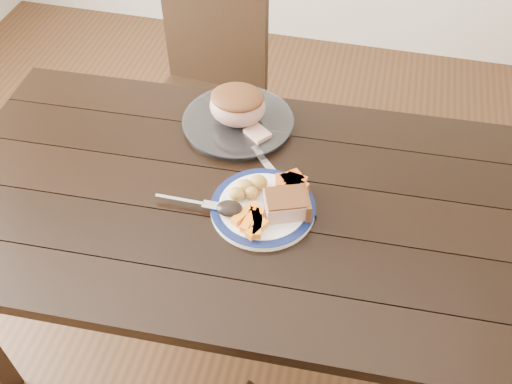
% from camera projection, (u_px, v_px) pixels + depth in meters
% --- Properties ---
extents(ground, '(4.00, 4.00, 0.00)m').
position_uv_depth(ground, '(236.00, 330.00, 2.12)').
color(ground, '#472B16').
rests_on(ground, ground).
extents(dining_table, '(1.64, 0.97, 0.75)m').
position_uv_depth(dining_table, '(231.00, 216.00, 1.64)').
color(dining_table, black).
rests_on(dining_table, ground).
extents(chair_far, '(0.46, 0.47, 0.93)m').
position_uv_depth(chair_far, '(207.00, 86.00, 2.27)').
color(chair_far, black).
rests_on(chair_far, ground).
extents(dinner_plate, '(0.28, 0.28, 0.02)m').
position_uv_depth(dinner_plate, '(263.00, 208.00, 1.52)').
color(dinner_plate, white).
rests_on(dinner_plate, dining_table).
extents(plate_rim, '(0.28, 0.28, 0.02)m').
position_uv_depth(plate_rim, '(263.00, 206.00, 1.52)').
color(plate_rim, '#0C1640').
rests_on(plate_rim, dinner_plate).
extents(serving_platter, '(0.33, 0.33, 0.02)m').
position_uv_depth(serving_platter, '(238.00, 123.00, 1.76)').
color(serving_platter, white).
rests_on(serving_platter, dining_table).
extents(pork_slice, '(0.13, 0.12, 0.05)m').
position_uv_depth(pork_slice, '(286.00, 204.00, 1.48)').
color(pork_slice, tan).
rests_on(pork_slice, dinner_plate).
extents(roasted_potatoes, '(0.09, 0.09, 0.04)m').
position_uv_depth(roasted_potatoes, '(249.00, 188.00, 1.53)').
color(roasted_potatoes, gold).
rests_on(roasted_potatoes, dinner_plate).
extents(carrot_batons, '(0.10, 0.12, 0.02)m').
position_uv_depth(carrot_batons, '(253.00, 221.00, 1.46)').
color(carrot_batons, orange).
rests_on(carrot_batons, dinner_plate).
extents(pumpkin_wedges, '(0.10, 0.09, 0.04)m').
position_uv_depth(pumpkin_wedges, '(292.00, 185.00, 1.54)').
color(pumpkin_wedges, '#E65719').
rests_on(pumpkin_wedges, dinner_plate).
extents(dark_mushroom, '(0.07, 0.05, 0.03)m').
position_uv_depth(dark_mushroom, '(230.00, 209.00, 1.49)').
color(dark_mushroom, black).
rests_on(dark_mushroom, dinner_plate).
extents(fork, '(0.18, 0.03, 0.00)m').
position_uv_depth(fork, '(192.00, 202.00, 1.52)').
color(fork, silver).
rests_on(fork, dinner_plate).
extents(roast_joint, '(0.17, 0.15, 0.11)m').
position_uv_depth(roast_joint, '(238.00, 106.00, 1.71)').
color(roast_joint, tan).
rests_on(roast_joint, serving_platter).
extents(cut_slice, '(0.09, 0.09, 0.02)m').
position_uv_depth(cut_slice, '(258.00, 134.00, 1.70)').
color(cut_slice, tan).
rests_on(cut_slice, serving_platter).
extents(carving_knife, '(0.23, 0.25, 0.01)m').
position_uv_depth(carving_knife, '(293.00, 195.00, 1.56)').
color(carving_knife, silver).
rests_on(carving_knife, dining_table).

